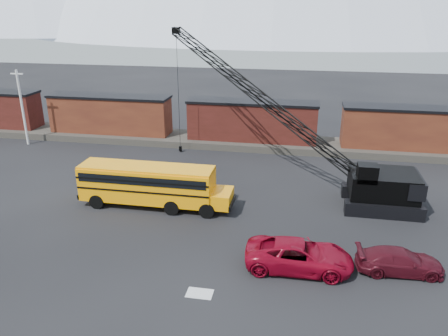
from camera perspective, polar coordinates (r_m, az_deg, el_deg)
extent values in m
plane|color=black|center=(27.42, -2.24, -11.01)|extent=(160.00, 160.00, 0.00)
cube|color=white|center=(362.74, 10.35, 20.09)|extent=(800.00, 80.00, 24.00)
cube|color=#4B453E|center=(47.16, 3.63, 3.36)|extent=(120.00, 5.00, 0.70)
cube|color=black|center=(57.22, -25.30, 5.19)|extent=(2.20, 2.40, 0.60)
cube|color=#481E14|center=(50.89, -14.62, 6.77)|extent=(13.50, 2.90, 4.00)
cube|color=black|center=(50.45, -14.83, 9.03)|extent=(13.70, 3.10, 0.25)
cube|color=black|center=(53.19, -18.58, 5.06)|extent=(2.20, 2.40, 0.60)
cube|color=black|center=(49.71, -10.02, 4.78)|extent=(2.20, 2.40, 0.60)
cube|color=#4D1A15|center=(46.52, 3.69, 6.12)|extent=(13.50, 2.90, 4.00)
cube|color=black|center=(46.04, 3.75, 8.59)|extent=(13.70, 3.10, 0.25)
cube|color=black|center=(47.63, -1.39, 4.39)|extent=(2.20, 2.40, 0.60)
cube|color=black|center=(46.69, 8.78, 3.81)|extent=(2.20, 2.40, 0.60)
cube|color=#481E14|center=(47.44, 23.31, 4.74)|extent=(13.50, 2.90, 4.00)
cube|color=black|center=(46.97, 23.66, 7.14)|extent=(13.70, 3.10, 0.25)
cube|color=black|center=(47.13, 18.05, 3.17)|extent=(2.20, 2.40, 0.60)
cylinder|color=silver|center=(51.22, -24.84, 7.11)|extent=(0.24, 0.24, 8.00)
cube|color=silver|center=(50.61, -25.45, 11.06)|extent=(1.40, 0.12, 0.12)
cube|color=silver|center=(24.10, -3.20, -16.03)|extent=(1.40, 0.90, 0.02)
cube|color=#FF9C05|center=(33.06, -10.01, -2.03)|extent=(10.00, 2.50, 2.50)
cube|color=#FF9C05|center=(31.90, -0.42, -3.93)|extent=(1.60, 2.30, 1.10)
cube|color=#FF9C05|center=(32.58, -10.15, 0.08)|extent=(10.00, 2.30, 0.18)
cube|color=black|center=(31.71, -10.86, -1.73)|extent=(9.60, 0.05, 0.65)
cube|color=black|center=(33.90, -9.36, -0.13)|extent=(9.60, 0.05, 0.65)
cube|color=black|center=(31.89, 1.08, -4.54)|extent=(0.15, 2.45, 0.35)
cube|color=black|center=(35.46, -17.60, -2.87)|extent=(0.15, 2.50, 0.35)
cylinder|color=black|center=(33.99, -16.26, -4.23)|extent=(1.10, 0.35, 1.10)
cylinder|color=black|center=(35.86, -14.67, -2.72)|extent=(1.10, 0.35, 1.10)
cylinder|color=black|center=(31.90, -6.85, -5.18)|extent=(1.10, 0.35, 1.10)
cylinder|color=black|center=(33.89, -5.71, -3.52)|extent=(1.10, 0.35, 1.10)
cylinder|color=black|center=(31.27, -2.27, -5.60)|extent=(1.10, 0.35, 1.10)
cylinder|color=black|center=(33.30, -1.40, -3.87)|extent=(1.10, 0.35, 1.10)
imported|color=maroon|center=(25.90, 9.78, -11.18)|extent=(6.22, 2.96, 1.71)
imported|color=#450C16|center=(27.21, 21.96, -11.22)|extent=(4.97, 2.31, 1.41)
cube|color=black|center=(33.47, 20.16, -5.20)|extent=(5.50, 1.00, 1.00)
cube|color=black|center=(36.34, 19.43, -3.02)|extent=(5.50, 1.00, 1.00)
cube|color=black|center=(34.36, 20.06, -1.95)|extent=(4.80, 3.60, 1.80)
cube|color=black|center=(34.70, 23.35, -1.83)|extent=(1.20, 3.80, 1.20)
cube|color=black|center=(32.60, 18.20, -0.65)|extent=(1.40, 1.20, 1.30)
cube|color=black|center=(32.10, 18.31, -1.01)|extent=(1.20, 0.06, 0.90)
cube|color=black|center=(43.07, -6.29, 17.43)|extent=(0.70, 0.50, 0.60)
cylinder|color=black|center=(43.82, -5.98, 9.57)|extent=(0.04, 0.04, 11.70)
cube|color=black|center=(45.25, -5.71, 2.54)|extent=(0.25, 0.25, 0.50)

